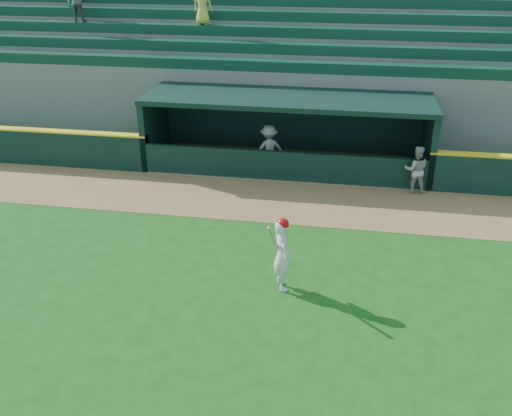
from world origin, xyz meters
name	(u,v)px	position (x,y,z in m)	size (l,w,h in m)	color
ground	(244,291)	(0.00, 0.00, 0.00)	(120.00, 120.00, 0.00)	#164B12
warning_track	(275,201)	(0.00, 4.90, 0.01)	(40.00, 3.00, 0.01)	olive
dugout_player_front	(416,170)	(4.13, 6.27, 0.74)	(0.72, 0.56, 1.49)	#9B9C96
dugout_player_inside	(269,149)	(-0.52, 7.18, 0.81)	(1.05, 0.60, 1.62)	#999994
dugout	(288,126)	(0.00, 8.00, 1.36)	(9.40, 2.80, 2.46)	slate
stands	(302,68)	(-0.01, 12.57, 2.39)	(34.50, 6.25, 7.41)	slate
batter_at_plate	(282,254)	(0.80, 0.30, 0.87)	(0.60, 0.83, 1.73)	silver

